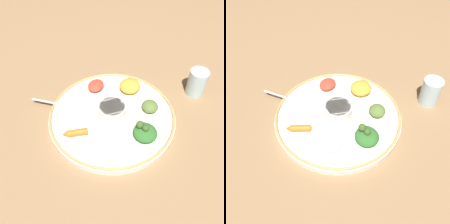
% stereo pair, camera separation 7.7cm
% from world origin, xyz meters
% --- Properties ---
extents(ground_plane, '(2.40, 2.40, 0.00)m').
position_xyz_m(ground_plane, '(0.00, 0.00, 0.00)').
color(ground_plane, olive).
extents(platter, '(0.38, 0.38, 0.02)m').
position_xyz_m(platter, '(0.00, 0.00, 0.01)').
color(platter, white).
rests_on(platter, ground_plane).
extents(platter_rim, '(0.37, 0.37, 0.01)m').
position_xyz_m(platter_rim, '(0.00, 0.00, 0.02)').
color(platter_rim, tan).
rests_on(platter_rim, platter).
extents(center_bowl, '(0.08, 0.08, 0.04)m').
position_xyz_m(center_bowl, '(0.00, 0.00, 0.04)').
color(center_bowl, silver).
rests_on(center_bowl, platter).
extents(spoon, '(0.05, 0.17, 0.01)m').
position_xyz_m(spoon, '(-0.03, -0.15, 0.02)').
color(spoon, silver).
rests_on(spoon, platter).
extents(greens_pile, '(0.09, 0.09, 0.05)m').
position_xyz_m(greens_pile, '(0.07, 0.09, 0.04)').
color(greens_pile, '#2D6628').
rests_on(greens_pile, platter).
extents(carrot_near_spoon, '(0.03, 0.07, 0.02)m').
position_xyz_m(carrot_near_spoon, '(0.08, -0.10, 0.03)').
color(carrot_near_spoon, orange).
rests_on(carrot_near_spoon, platter).
extents(mound_rice_white, '(0.07, 0.07, 0.03)m').
position_xyz_m(mound_rice_white, '(0.11, 0.00, 0.03)').
color(mound_rice_white, silver).
rests_on(mound_rice_white, platter).
extents(mound_berbere_red, '(0.07, 0.07, 0.02)m').
position_xyz_m(mound_berbere_red, '(-0.11, -0.06, 0.03)').
color(mound_berbere_red, '#B73D28').
rests_on(mound_berbere_red, platter).
extents(mound_lentil_yellow, '(0.08, 0.08, 0.03)m').
position_xyz_m(mound_lentil_yellow, '(-0.11, 0.05, 0.04)').
color(mound_lentil_yellow, gold).
rests_on(mound_lentil_yellow, platter).
extents(mound_collards, '(0.06, 0.06, 0.03)m').
position_xyz_m(mound_collards, '(-0.03, 0.11, 0.03)').
color(mound_collards, '#567033').
rests_on(mound_collards, platter).
extents(drinking_glass, '(0.06, 0.06, 0.09)m').
position_xyz_m(drinking_glass, '(-0.13, 0.27, 0.04)').
color(drinking_glass, silver).
rests_on(drinking_glass, ground_plane).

